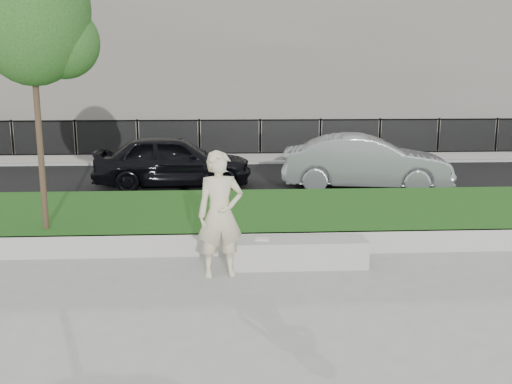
{
  "coord_description": "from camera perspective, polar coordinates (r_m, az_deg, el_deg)",
  "views": [
    {
      "loc": [
        0.26,
        -8.61,
        3.09
      ],
      "look_at": [
        0.82,
        1.2,
        1.11
      ],
      "focal_mm": 40.0,
      "sensor_mm": 36.0,
      "label": 1
    }
  ],
  "objects": [
    {
      "name": "young_tree",
      "position": [
        10.76,
        -21.2,
        16.27
      ],
      "size": [
        2.1,
        2.01,
        5.14
      ],
      "color": "#38281C",
      "rests_on": "grass_bank"
    },
    {
      "name": "car_silver",
      "position": [
        15.98,
        10.9,
        2.93
      ],
      "size": [
        4.74,
        2.29,
        1.5
      ],
      "primitive_type": "imported",
      "rotation": [
        0.0,
        0.0,
        1.41
      ],
      "color": "gray",
      "rests_on": "street"
    },
    {
      "name": "building_facade",
      "position": [
        28.67,
        -3.95,
        15.21
      ],
      "size": [
        34.0,
        10.0,
        10.0
      ],
      "primitive_type": "cube",
      "color": "#67635A",
      "rests_on": "ground"
    },
    {
      "name": "street",
      "position": [
        17.38,
        -4.1,
        1.22
      ],
      "size": [
        34.0,
        7.0,
        0.04
      ],
      "primitive_type": "cube",
      "color": "black",
      "rests_on": "ground"
    },
    {
      "name": "car_dark",
      "position": [
        16.19,
        -8.29,
        3.11
      ],
      "size": [
        4.42,
        1.89,
        1.49
      ],
      "primitive_type": "imported",
      "rotation": [
        0.0,
        0.0,
        1.6
      ],
      "color": "black",
      "rests_on": "street"
    },
    {
      "name": "far_pavement",
      "position": [
        21.82,
        -3.95,
        3.41
      ],
      "size": [
        34.0,
        3.0,
        0.12
      ],
      "primitive_type": "cube",
      "color": "gray",
      "rests_on": "ground"
    },
    {
      "name": "book",
      "position": [
        9.42,
        0.61,
        -4.73
      ],
      "size": [
        0.24,
        0.18,
        0.03
      ],
      "primitive_type": "cube",
      "rotation": [
        0.0,
        0.0,
        -0.09
      ],
      "color": "beige",
      "rests_on": "stone_bench"
    },
    {
      "name": "stone_bench",
      "position": [
        9.53,
        4.32,
        -6.08
      ],
      "size": [
        2.23,
        0.56,
        0.46
      ],
      "primitive_type": "cube",
      "color": "#ABA9A0",
      "rests_on": "ground"
    },
    {
      "name": "grass_kerb",
      "position": [
        10.07,
        -4.66,
        -5.29
      ],
      "size": [
        34.0,
        0.08,
        0.4
      ],
      "primitive_type": "cube",
      "color": "#ABA9A0",
      "rests_on": "ground"
    },
    {
      "name": "man",
      "position": [
        8.88,
        -3.6,
        -2.25
      ],
      "size": [
        0.8,
        0.59,
        1.99
      ],
      "primitive_type": "imported",
      "rotation": [
        0.0,
        0.0,
        0.18
      ],
      "color": "beige",
      "rests_on": "ground"
    },
    {
      "name": "iron_fence",
      "position": [
        20.76,
        -4.0,
        4.35
      ],
      "size": [
        32.0,
        0.3,
        1.5
      ],
      "color": "slate",
      "rests_on": "far_pavement"
    },
    {
      "name": "grass_bank",
      "position": [
        11.96,
        -4.45,
        -2.59
      ],
      "size": [
        34.0,
        4.0,
        0.4
      ],
      "primitive_type": "cube",
      "color": "#10380E",
      "rests_on": "ground"
    },
    {
      "name": "ground",
      "position": [
        9.15,
        -4.78,
        -8.36
      ],
      "size": [
        90.0,
        90.0,
        0.0
      ],
      "primitive_type": "plane",
      "color": "gray",
      "rests_on": "ground"
    }
  ]
}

